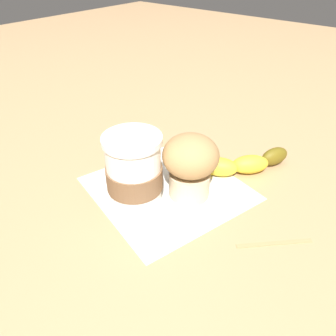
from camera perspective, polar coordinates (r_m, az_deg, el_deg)
name	(u,v)px	position (r m, az deg, el deg)	size (l,w,h in m)	color
ground_plane	(168,188)	(0.57, 0.00, -3.59)	(3.00, 3.00, 0.00)	tan
paper_napkin	(168,188)	(0.56, 0.00, -3.53)	(0.23, 0.23, 0.00)	white
coffee_cup	(134,171)	(0.51, -5.92, -0.57)	(0.09, 0.09, 0.12)	white
muffin	(190,163)	(0.52, 3.91, 0.82)	(0.09, 0.09, 0.11)	beige
banana	(233,163)	(0.61, 11.32, 0.86)	(0.17, 0.17, 0.03)	gold
wooden_stirrer	(275,243)	(0.50, 18.08, -12.28)	(0.11, 0.01, 0.00)	tan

